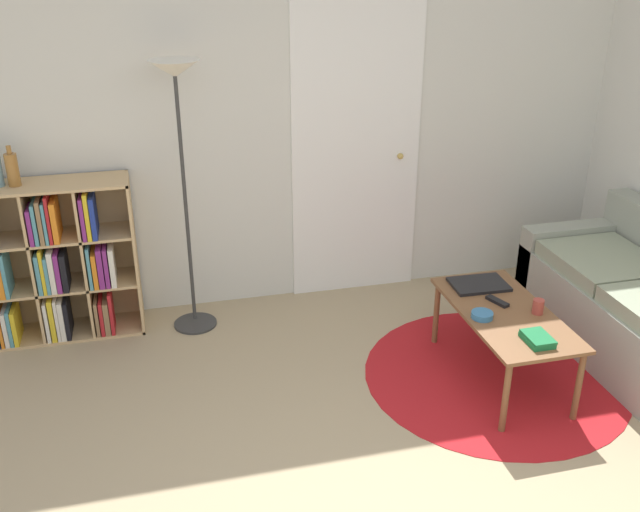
{
  "coord_description": "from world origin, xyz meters",
  "views": [
    {
      "loc": [
        -0.94,
        -1.91,
        2.44
      ],
      "look_at": [
        -0.09,
        1.5,
        0.85
      ],
      "focal_mm": 40.0,
      "sensor_mm": 36.0,
      "label": 1
    }
  ],
  "objects_px": {
    "coffee_table": "(505,318)",
    "bowl": "(482,315)",
    "floor_lamp": "(178,112)",
    "cup": "(538,307)",
    "bottle_right": "(12,169)",
    "laptop": "(479,284)",
    "bookshelf": "(55,264)"
  },
  "relations": [
    {
      "from": "floor_lamp",
      "to": "laptop",
      "type": "xyz_separation_m",
      "value": [
        1.71,
        -0.75,
        -1.0
      ]
    },
    {
      "from": "floor_lamp",
      "to": "cup",
      "type": "relative_size",
      "value": 20.48
    },
    {
      "from": "cup",
      "to": "bottle_right",
      "type": "bearing_deg",
      "value": 156.36
    },
    {
      "from": "laptop",
      "to": "floor_lamp",
      "type": "bearing_deg",
      "value": 156.42
    },
    {
      "from": "coffee_table",
      "to": "cup",
      "type": "xyz_separation_m",
      "value": [
        0.17,
        -0.07,
        0.09
      ]
    },
    {
      "from": "coffee_table",
      "to": "laptop",
      "type": "distance_m",
      "value": 0.34
    },
    {
      "from": "coffee_table",
      "to": "cup",
      "type": "distance_m",
      "value": 0.2
    },
    {
      "from": "bookshelf",
      "to": "coffee_table",
      "type": "bearing_deg",
      "value": -24.92
    },
    {
      "from": "floor_lamp",
      "to": "cup",
      "type": "bearing_deg",
      "value": -31.45
    },
    {
      "from": "bookshelf",
      "to": "laptop",
      "type": "xyz_separation_m",
      "value": [
        2.56,
        -0.85,
        -0.04
      ]
    },
    {
      "from": "coffee_table",
      "to": "bowl",
      "type": "distance_m",
      "value": 0.18
    },
    {
      "from": "coffee_table",
      "to": "bottle_right",
      "type": "height_order",
      "value": "bottle_right"
    },
    {
      "from": "floor_lamp",
      "to": "coffee_table",
      "type": "height_order",
      "value": "floor_lamp"
    },
    {
      "from": "bowl",
      "to": "cup",
      "type": "height_order",
      "value": "cup"
    },
    {
      "from": "bookshelf",
      "to": "laptop",
      "type": "height_order",
      "value": "bookshelf"
    },
    {
      "from": "floor_lamp",
      "to": "bottle_right",
      "type": "xyz_separation_m",
      "value": [
        -1.0,
        0.11,
        -0.32
      ]
    },
    {
      "from": "coffee_table",
      "to": "bowl",
      "type": "xyz_separation_m",
      "value": [
        -0.17,
        -0.04,
        0.07
      ]
    },
    {
      "from": "coffee_table",
      "to": "bowl",
      "type": "bearing_deg",
      "value": -167.21
    },
    {
      "from": "floor_lamp",
      "to": "bottle_right",
      "type": "relative_size",
      "value": 7.1
    },
    {
      "from": "bottle_right",
      "to": "laptop",
      "type": "bearing_deg",
      "value": -17.56
    },
    {
      "from": "coffee_table",
      "to": "cup",
      "type": "relative_size",
      "value": 11.83
    },
    {
      "from": "floor_lamp",
      "to": "coffee_table",
      "type": "distance_m",
      "value": 2.29
    },
    {
      "from": "floor_lamp",
      "to": "laptop",
      "type": "height_order",
      "value": "floor_lamp"
    },
    {
      "from": "cup",
      "to": "bottle_right",
      "type": "distance_m",
      "value": 3.21
    },
    {
      "from": "laptop",
      "to": "bowl",
      "type": "height_order",
      "value": "bowl"
    },
    {
      "from": "coffee_table",
      "to": "bottle_right",
      "type": "relative_size",
      "value": 4.1
    },
    {
      "from": "cup",
      "to": "bookshelf",
      "type": "bearing_deg",
      "value": 155.27
    },
    {
      "from": "bookshelf",
      "to": "bottle_right",
      "type": "height_order",
      "value": "bottle_right"
    },
    {
      "from": "laptop",
      "to": "cup",
      "type": "distance_m",
      "value": 0.44
    },
    {
      "from": "bookshelf",
      "to": "floor_lamp",
      "type": "distance_m",
      "value": 1.29
    },
    {
      "from": "bookshelf",
      "to": "floor_lamp",
      "type": "relative_size",
      "value": 0.59
    },
    {
      "from": "bowl",
      "to": "bottle_right",
      "type": "bearing_deg",
      "value": 154.18
    }
  ]
}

